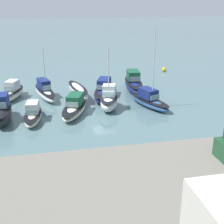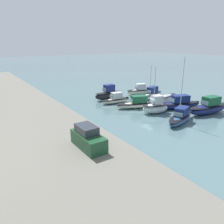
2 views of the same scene
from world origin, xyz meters
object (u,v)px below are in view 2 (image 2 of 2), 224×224
moored_boat_1 (155,107)px  moored_boat_6 (178,104)px  moored_boat_9 (140,91)px  parked_car_1 (88,138)px  moored_boat_3 (116,99)px  moored_boat_2 (137,104)px  moored_boat_8 (151,94)px  moored_boat_5 (209,107)px  moored_boat_4 (108,94)px  moored_boat_7 (164,99)px  moored_boat_0 (180,117)px

moored_boat_1 → moored_boat_6: moored_boat_1 is taller
moored_boat_9 → parked_car_1: (-18.60, 22.54, 1.45)m
moored_boat_3 → moored_boat_9: 8.87m
moored_boat_2 → moored_boat_8: 7.36m
moored_boat_9 → moored_boat_8: bearing=-167.1°
moored_boat_8 → parked_car_1: size_ratio=1.84×
moored_boat_5 → parked_car_1: bearing=101.8°
moored_boat_3 → moored_boat_4: 3.15m
moored_boat_7 → moored_boat_3: bearing=42.1°
moored_boat_3 → moored_boat_4: size_ratio=0.99×
moored_boat_1 → moored_boat_7: bearing=-42.9°
moored_boat_3 → moored_boat_6: (-9.02, -6.93, 0.14)m
moored_boat_0 → moored_boat_8: bearing=-46.0°
moored_boat_2 → parked_car_1: bearing=145.1°
moored_boat_2 → moored_boat_3: 4.84m
moored_boat_5 → moored_boat_3: bearing=39.3°
moored_boat_1 → moored_boat_3: (8.70, 1.77, -0.41)m
moored_boat_3 → moored_boat_7: size_ratio=0.79×
moored_boat_0 → moored_boat_8: 13.80m
moored_boat_2 → moored_boat_6: moored_boat_6 is taller
moored_boat_9 → moored_boat_5: bearing=-159.5°
moored_boat_3 → moored_boat_5: bearing=-141.8°
moored_boat_3 → moored_boat_9: size_ratio=0.97×
moored_boat_2 → moored_boat_4: size_ratio=1.33×
moored_boat_8 → moored_boat_9: 4.19m
parked_car_1 → moored_boat_9: bearing=-140.8°
moored_boat_2 → moored_boat_5: bearing=-120.9°
moored_boat_2 → moored_boat_6: 7.08m
moored_boat_0 → moored_boat_3: (13.68, 1.81, -0.08)m
moored_boat_8 → parked_car_1: bearing=108.4°
moored_boat_8 → moored_boat_7: bearing=154.6°
moored_boat_2 → moored_boat_5: 11.64m
moored_boat_2 → moored_boat_9: bearing=-23.6°
moored_boat_2 → moored_boat_4: bearing=27.1°
moored_boat_2 → moored_boat_9: size_ratio=1.30×
moored_boat_6 → moored_boat_8: (7.71, -1.01, 0.03)m
moored_boat_5 → moored_boat_4: bearing=33.3°
moored_boat_5 → moored_boat_6: 4.95m
moored_boat_7 → parked_car_1: 23.62m
moored_boat_9 → moored_boat_1: bearing=169.4°
moored_boat_2 → parked_car_1: 19.14m
moored_boat_5 → parked_car_1: size_ratio=1.94×
moored_boat_0 → moored_boat_2: size_ratio=1.18×
moored_boat_4 → moored_boat_7: bearing=-141.6°
moored_boat_0 → parked_car_1: (-2.07, 15.96, 1.52)m
moored_boat_2 → moored_boat_7: (-0.94, -5.76, 0.12)m
moored_boat_7 → moored_boat_8: bearing=-20.5°
moored_boat_4 → moored_boat_9: (-0.25, -8.06, -0.26)m
moored_boat_0 → moored_boat_4: (16.78, 1.48, 0.32)m
moored_boat_3 → moored_boat_9: moored_boat_9 is taller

